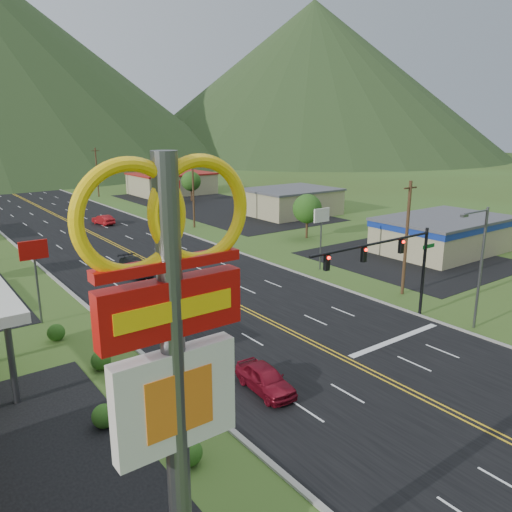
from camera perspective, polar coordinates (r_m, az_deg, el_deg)
pylon_sign at (r=12.31m, az=-9.46°, el=-10.62°), size 4.32×0.60×14.00m
traffic_signal at (r=37.08m, az=15.22°, el=-0.13°), size 13.10×0.43×7.00m
streetlight_east at (r=38.82m, az=24.16°, el=-0.50°), size 3.28×0.25×9.00m
building_east_near at (r=62.73m, az=20.63°, el=2.54°), size 15.40×10.40×4.10m
building_east_mid at (r=83.84m, az=4.01°, el=6.24°), size 14.40×11.40×4.30m
building_east_far at (r=110.66m, az=-9.58°, el=8.20°), size 16.40×12.40×4.50m
pole_sign_west_a at (r=39.95m, az=-24.00°, el=-0.27°), size 2.00×0.18×6.40m
pole_sign_east_a at (r=51.04m, az=7.49°, el=3.93°), size 2.00×0.18×6.40m
pole_sign_east_b at (r=77.02m, az=-9.36°, el=7.50°), size 2.00×0.18×6.40m
tree_east_a at (r=65.92m, az=5.88°, el=5.40°), size 3.84×3.84×5.82m
tree_east_b at (r=99.02m, az=-7.44°, el=8.47°), size 3.84×3.84×5.82m
utility_pole_a at (r=44.93m, az=16.82°, el=2.04°), size 1.60×0.28×10.00m
utility_pole_b at (r=72.88m, az=-7.18°, el=7.24°), size 1.60×0.28×10.00m
utility_pole_c at (r=109.32m, az=-17.72°, el=9.14°), size 1.60×0.28×10.00m
utility_pole_d at (r=147.61m, az=-22.94°, el=9.97°), size 1.60×0.28×10.00m
mountain_ne at (r=251.32m, az=6.48°, el=19.35°), size 180.00×180.00×70.00m
car_red_near at (r=28.75m, az=1.07°, el=-13.90°), size 2.05×4.47×1.48m
car_dark_mid at (r=51.43m, az=-13.62°, el=-1.19°), size 2.37×5.37×1.53m
car_red_far at (r=78.34m, az=-17.06°, el=3.96°), size 2.24×4.55×1.44m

